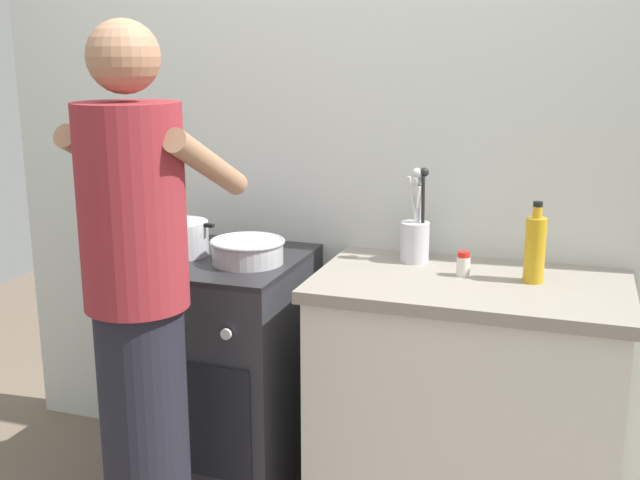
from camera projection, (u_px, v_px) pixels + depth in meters
The scene contains 9 objects.
back_wall at pixel (392, 153), 2.82m from camera, with size 3.20×0.10×2.50m.
countertop at pixel (464, 408), 2.58m from camera, with size 1.00×0.60×0.90m.
stove_range at pixel (220, 374), 2.86m from camera, with size 0.60×0.62×0.90m.
pot at pixel (179, 238), 2.77m from camera, with size 0.28×0.21×0.12m.
mixing_bowl at pixel (248, 250), 2.66m from camera, with size 0.26×0.26×0.08m.
utensil_crock at pixel (415, 233), 2.67m from camera, with size 0.10×0.10×0.33m.
spice_bottle at pixel (463, 264), 2.51m from camera, with size 0.04×0.04×0.08m.
oil_bottle at pixel (535, 248), 2.43m from camera, with size 0.07×0.07×0.26m.
person at pixel (140, 318), 2.24m from camera, with size 0.41×0.50×1.70m.
Camera 1 is at (0.85, -2.25, 1.61)m, focal length 43.29 mm.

